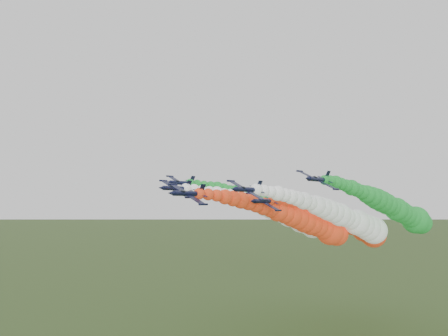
# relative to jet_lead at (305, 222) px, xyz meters

# --- Properties ---
(jet_lead) EXTENTS (15.82, 73.79, 18.36)m
(jet_lead) POSITION_rel_jet_lead_xyz_m (0.00, 0.00, 0.00)
(jet_lead) COLOR black
(jet_lead) RESTS_ON ground
(jet_inner_left) EXTENTS (16.30, 74.26, 18.84)m
(jet_inner_left) POSITION_rel_jet_lead_xyz_m (-12.95, 10.78, 1.42)
(jet_inner_left) COLOR black
(jet_inner_left) RESTS_ON ground
(jet_inner_right) EXTENTS (16.45, 74.42, 18.99)m
(jet_inner_right) POSITION_rel_jet_lead_xyz_m (8.77, 11.57, 0.63)
(jet_inner_right) COLOR black
(jet_inner_right) RESTS_ON ground
(jet_outer_left) EXTENTS (16.42, 74.39, 18.96)m
(jet_outer_left) POSITION_rel_jet_lead_xyz_m (-21.46, 22.52, 3.29)
(jet_outer_left) COLOR black
(jet_outer_left) RESTS_ON ground
(jet_outer_right) EXTENTS (15.75, 73.69, 18.27)m
(jet_outer_right) POSITION_rel_jet_lead_xyz_m (20.51, 21.43, 3.40)
(jet_outer_right) COLOR black
(jet_outer_right) RESTS_ON ground
(jet_trail) EXTENTS (16.63, 74.60, 19.17)m
(jet_trail) POSITION_rel_jet_lead_xyz_m (3.72, 26.80, -2.01)
(jet_trail) COLOR black
(jet_trail) RESTS_ON ground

